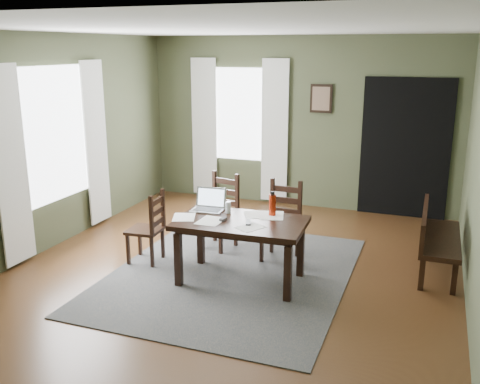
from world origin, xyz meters
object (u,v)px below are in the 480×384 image
at_px(chair_back_right, 282,222).
at_px(chair_back_left, 220,212).
at_px(dining_table, 241,228).
at_px(water_bottle, 272,204).
at_px(chair_end, 148,228).
at_px(bench, 434,235).
at_px(laptop, 209,204).

bearing_deg(chair_back_right, chair_back_left, 176.51).
distance_m(dining_table, water_bottle, 0.45).
bearing_deg(chair_back_right, chair_end, -151.32).
distance_m(bench, laptop, 2.60).
bearing_deg(water_bottle, chair_back_right, 93.26).
bearing_deg(chair_end, bench, 101.46).
xyz_separation_m(dining_table, water_bottle, (0.26, 0.30, 0.21)).
height_order(chair_back_left, bench, chair_back_left).
relative_size(laptop, water_bottle, 1.37).
relative_size(dining_table, bench, 1.07).
distance_m(chair_back_right, bench, 1.76).
bearing_deg(dining_table, laptop, 149.43).
bearing_deg(dining_table, water_bottle, 45.92).
bearing_deg(chair_end, water_bottle, 92.29).
height_order(dining_table, water_bottle, water_bottle).
relative_size(chair_back_right, water_bottle, 3.49).
bearing_deg(bench, chair_back_left, 92.61).
distance_m(chair_end, laptop, 0.82).
relative_size(dining_table, chair_back_left, 1.49).
distance_m(chair_back_left, laptop, 0.73).
height_order(chair_back_right, bench, chair_back_right).
bearing_deg(water_bottle, laptop, -176.81).
bearing_deg(laptop, chair_back_right, 32.69).
relative_size(chair_end, chair_back_left, 0.91).
xyz_separation_m(chair_back_right, laptop, (-0.72, -0.54, 0.30)).
relative_size(bench, water_bottle, 4.84).
bearing_deg(water_bottle, chair_back_left, 145.47).
bearing_deg(laptop, chair_back_left, 98.14).
relative_size(chair_end, bench, 0.66).
xyz_separation_m(chair_back_left, laptop, (0.14, -0.65, 0.30)).
height_order(chair_end, bench, chair_end).
height_order(dining_table, chair_back_left, chair_back_left).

